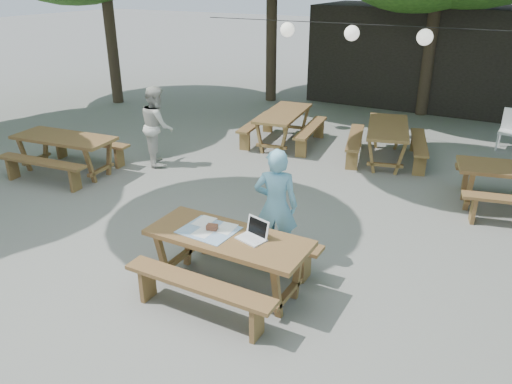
{
  "coord_description": "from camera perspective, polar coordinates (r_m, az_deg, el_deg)",
  "views": [
    {
      "loc": [
        3.52,
        -5.29,
        3.62
      ],
      "look_at": [
        0.7,
        -0.14,
        1.05
      ],
      "focal_mm": 35.0,
      "sensor_mm": 36.0,
      "label": 1
    }
  ],
  "objects": [
    {
      "name": "pavilion",
      "position": [
        16.23,
        18.3,
        14.66
      ],
      "size": [
        6.0,
        3.0,
        2.8
      ],
      "primitive_type": "cube",
      "color": "black",
      "rests_on": "ground"
    },
    {
      "name": "paper_lanterns",
      "position": [
        11.94,
        10.96,
        17.41
      ],
      "size": [
        9.0,
        0.34,
        0.38
      ],
      "color": "black",
      "rests_on": "ground"
    },
    {
      "name": "woman",
      "position": [
        6.62,
        2.29,
        -1.6
      ],
      "size": [
        0.68,
        0.56,
        1.6
      ],
      "primitive_type": "imported",
      "rotation": [
        0.0,
        0.0,
        3.49
      ],
      "color": "#7FC7E8",
      "rests_on": "ground"
    },
    {
      "name": "plastic_chair",
      "position": [
        12.51,
        26.88,
        5.47
      ],
      "size": [
        0.47,
        0.47,
        0.9
      ],
      "rotation": [
        0.0,
        0.0,
        -0.08
      ],
      "color": "silver",
      "rests_on": "ground"
    },
    {
      "name": "laptop",
      "position": [
        5.9,
        -0.21,
        -4.78
      ],
      "size": [
        0.39,
        0.34,
        0.24
      ],
      "rotation": [
        0.0,
        0.0,
        -0.27
      ],
      "color": "white",
      "rests_on": "main_picnic_table"
    },
    {
      "name": "picnic_table_far_w",
      "position": [
        11.56,
        3.13,
        7.38
      ],
      "size": [
        1.81,
        2.09,
        0.75
      ],
      "rotation": [
        0.0,
        0.0,
        1.7
      ],
      "color": "brown",
      "rests_on": "ground"
    },
    {
      "name": "second_person",
      "position": [
        10.39,
        -11.22,
        7.45
      ],
      "size": [
        0.98,
        0.98,
        1.6
      ],
      "primitive_type": "imported",
      "rotation": [
        0.0,
        0.0,
        2.34
      ],
      "color": "silver",
      "rests_on": "ground"
    },
    {
      "name": "picnic_table_far_e",
      "position": [
        10.82,
        14.69,
        5.49
      ],
      "size": [
        2.01,
        2.24,
        0.75
      ],
      "rotation": [
        0.0,
        0.0,
        1.82
      ],
      "color": "brown",
      "rests_on": "ground"
    },
    {
      "name": "tabletop_clutter",
      "position": [
        6.13,
        -5.33,
        -4.25
      ],
      "size": [
        0.68,
        0.6,
        0.08
      ],
      "color": "teal",
      "rests_on": "main_picnic_table"
    },
    {
      "name": "main_picnic_table",
      "position": [
        6.18,
        -3.15,
        -7.93
      ],
      "size": [
        2.0,
        1.58,
        0.75
      ],
      "color": "brown",
      "rests_on": "ground"
    },
    {
      "name": "ground",
      "position": [
        7.31,
        -4.34,
        -6.11
      ],
      "size": [
        80.0,
        80.0,
        0.0
      ],
      "primitive_type": "plane",
      "color": "#62625D",
      "rests_on": "ground"
    },
    {
      "name": "picnic_table_nw",
      "position": [
        10.46,
        -20.87,
        4.06
      ],
      "size": [
        2.07,
        1.77,
        0.75
      ],
      "rotation": [
        0.0,
        0.0,
        0.11
      ],
      "color": "brown",
      "rests_on": "ground"
    }
  ]
}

